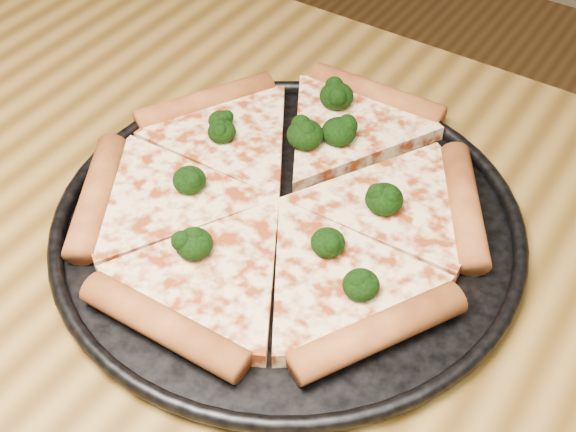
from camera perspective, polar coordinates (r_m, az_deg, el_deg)
The scene contains 4 objects.
dining_table at distance 0.65m, azimuth -5.03°, elevation -14.61°, with size 1.20×0.90×0.75m.
pizza_pan at distance 0.64m, azimuth 0.00°, elevation -0.52°, with size 0.39×0.39×0.02m.
pizza at distance 0.65m, azimuth -0.48°, elevation 1.34°, with size 0.36×0.36×0.03m.
broccoli_florets at distance 0.66m, azimuth 1.00°, elevation 3.70°, with size 0.23×0.25×0.02m.
Camera 1 is at (0.23, -0.24, 1.21)m, focal length 48.75 mm.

